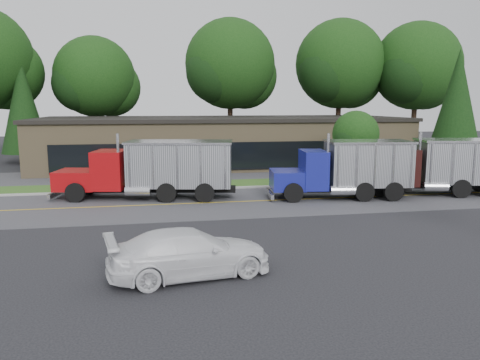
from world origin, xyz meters
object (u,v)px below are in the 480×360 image
(dump_truck_red, at_px, (156,168))
(dump_truck_maroon, at_px, (443,165))
(dump_truck_blue, at_px, (349,168))
(rally_car, at_px, (190,253))

(dump_truck_red, xyz_separation_m, dump_truck_maroon, (17.19, -1.87, -0.00))
(dump_truck_maroon, bearing_deg, dump_truck_blue, 13.25)
(dump_truck_red, relative_size, rally_car, 2.00)
(dump_truck_blue, xyz_separation_m, rally_car, (-10.15, -11.02, -1.04))
(rally_car, bearing_deg, dump_truck_red, -5.94)
(dump_truck_blue, bearing_deg, dump_truck_maroon, -173.06)
(dump_truck_blue, height_order, rally_car, dump_truck_blue)
(dump_truck_blue, height_order, dump_truck_maroon, same)
(dump_truck_maroon, height_order, rally_car, dump_truck_maroon)
(rally_car, bearing_deg, dump_truck_maroon, -65.97)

